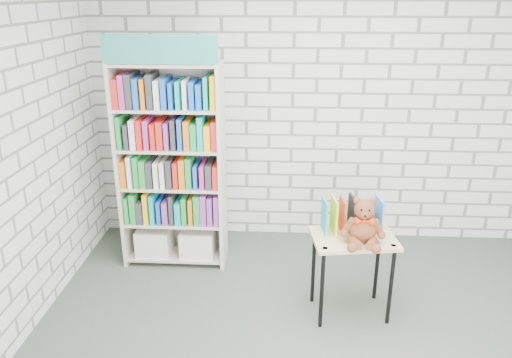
{
  "coord_description": "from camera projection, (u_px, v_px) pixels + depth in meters",
  "views": [
    {
      "loc": [
        -0.3,
        -2.95,
        2.5
      ],
      "look_at": [
        -0.54,
        0.95,
        1.02
      ],
      "focal_mm": 35.0,
      "sensor_mm": 36.0,
      "label": 1
    }
  ],
  "objects": [
    {
      "name": "teddy_bear",
      "position": [
        363.0,
        225.0,
        3.75
      ],
      "size": [
        0.34,
        0.31,
        0.36
      ],
      "color": "brown",
      "rests_on": "display_table"
    },
    {
      "name": "bookshelf",
      "position": [
        172.0,
        165.0,
        4.61
      ],
      "size": [
        0.96,
        0.38,
        2.16
      ],
      "color": "beige",
      "rests_on": "ground"
    },
    {
      "name": "room_shell",
      "position": [
        336.0,
        117.0,
        2.99
      ],
      "size": [
        4.52,
        4.02,
        2.81
      ],
      "color": "silver",
      "rests_on": "ground"
    },
    {
      "name": "ground",
      "position": [
        322.0,
        358.0,
        3.62
      ],
      "size": [
        4.5,
        4.5,
        0.0
      ],
      "primitive_type": "plane",
      "color": "#3D493E",
      "rests_on": "ground"
    },
    {
      "name": "table_books",
      "position": [
        352.0,
        216.0,
        3.95
      ],
      "size": [
        0.47,
        0.26,
        0.27
      ],
      "color": "teal",
      "rests_on": "display_table"
    },
    {
      "name": "display_table",
      "position": [
        353.0,
        248.0,
        3.93
      ],
      "size": [
        0.7,
        0.53,
        0.69
      ],
      "color": "tan",
      "rests_on": "ground"
    }
  ]
}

